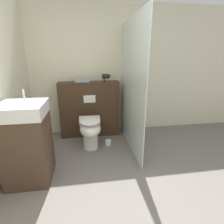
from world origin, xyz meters
TOP-DOWN VIEW (x-y plane):
  - wall_back at (0.00, 2.38)m, footprint 8.00×0.06m
  - partition_panel at (-0.22, 2.15)m, footprint 1.15×0.25m
  - shower_glass at (0.46, 1.60)m, footprint 0.04×1.50m
  - toilet at (-0.24, 1.56)m, footprint 0.37×0.59m
  - sink_vanity at (-1.03, 0.91)m, footprint 0.53×0.54m
  - hair_drier at (0.11, 2.14)m, footprint 0.17×0.08m
  - folded_towel at (-0.33, 2.13)m, footprint 0.26×0.13m
  - spare_toilet_roll at (0.08, 1.65)m, footprint 0.11×0.11m

SIDE VIEW (x-z plane):
  - spare_toilet_roll at x=0.08m, z-range 0.00..0.09m
  - toilet at x=-0.24m, z-range 0.07..0.63m
  - sink_vanity at x=-1.03m, z-range -0.07..1.09m
  - partition_panel at x=-0.22m, z-range 0.00..1.08m
  - shower_glass at x=0.46m, z-range 0.00..2.12m
  - folded_towel at x=-0.33m, z-range 1.08..1.14m
  - hair_drier at x=0.11m, z-range 1.11..1.25m
  - wall_back at x=0.00m, z-range 0.00..2.50m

